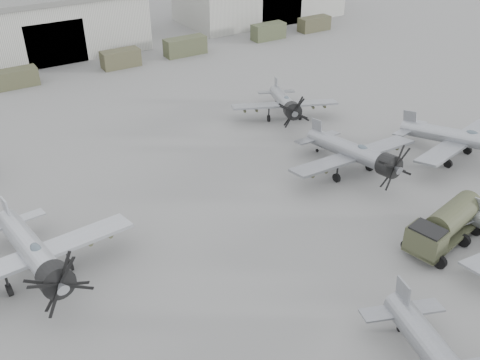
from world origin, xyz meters
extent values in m
plane|color=#525250|center=(0.00, 0.00, 0.00)|extent=(220.00, 220.00, 0.00)
cube|color=#ABABA0|center=(0.00, 62.00, 4.00)|extent=(28.00, 14.00, 8.00)
cube|color=black|center=(0.00, 55.20, 3.00)|extent=(8.12, 0.40, 6.00)
cube|color=black|center=(38.00, 55.20, 3.00)|extent=(8.12, 0.40, 6.00)
cube|color=#3D3E28|center=(-6.75, 50.00, 1.12)|extent=(5.15, 2.20, 2.25)
cube|color=#403F2A|center=(7.08, 50.00, 1.19)|extent=(5.27, 2.20, 2.37)
cube|color=#3C402A|center=(17.02, 50.00, 1.27)|extent=(6.22, 2.20, 2.54)
cube|color=#3D432C|center=(31.75, 50.00, 1.24)|extent=(5.46, 2.20, 2.48)
cube|color=#3C3C27|center=(40.99, 50.00, 1.13)|extent=(5.48, 2.20, 2.25)
cube|color=gray|center=(4.01, -4.41, 2.60)|extent=(0.78, 1.76, 2.20)
cylinder|color=black|center=(3.89, -4.72, 0.16)|extent=(0.25, 0.38, 0.35)
cube|color=gray|center=(16.39, -0.17, 2.12)|extent=(0.23, 1.50, 1.79)
cylinder|color=black|center=(16.37, -0.44, 0.13)|extent=(0.13, 0.30, 0.29)
cylinder|color=#9DA1A6|center=(-13.75, 12.35, 2.41)|extent=(2.66, 11.71, 3.42)
cylinder|color=black|center=(-13.30, 7.23, 3.23)|extent=(2.22, 1.91, 2.28)
cube|color=#9DA1A6|center=(-13.69, 11.70, 2.13)|extent=(13.84, 3.62, 0.61)
cube|color=#9DA1A6|center=(-14.20, 17.48, 2.58)|extent=(0.29, 1.83, 2.19)
ellipsoid|color=#3F4C54|center=(-13.60, 10.61, 3.40)|extent=(0.77, 1.37, 0.61)
cylinder|color=black|center=(-15.74, 11.30, 0.38)|extent=(0.38, 0.90, 0.88)
cylinder|color=black|center=(-11.60, 11.67, 0.38)|extent=(0.38, 0.90, 0.88)
cylinder|color=black|center=(-14.18, 17.15, 0.16)|extent=(0.16, 0.36, 0.35)
cylinder|color=gray|center=(14.28, 11.67, 2.27)|extent=(1.78, 10.93, 3.21)
cylinder|color=black|center=(14.17, 6.84, 3.03)|extent=(1.99, 1.67, 2.14)
cube|color=gray|center=(14.26, 11.06, 2.00)|extent=(12.90, 2.55, 0.58)
cube|color=gray|center=(14.38, 16.51, 2.43)|extent=(0.16, 1.71, 2.05)
ellipsoid|color=#3F4C54|center=(14.24, 10.03, 3.20)|extent=(0.64, 1.25, 0.58)
cylinder|color=black|center=(12.31, 10.90, 0.36)|extent=(0.31, 0.83, 0.82)
cylinder|color=black|center=(16.21, 10.81, 0.36)|extent=(0.31, 0.83, 0.82)
cylinder|color=black|center=(14.38, 16.20, 0.15)|extent=(0.13, 0.33, 0.33)
cylinder|color=gray|center=(24.60, 8.51, 2.24)|extent=(3.66, 10.88, 3.18)
cube|color=gray|center=(24.72, 7.91, 1.98)|extent=(12.91, 4.75, 0.57)
cube|color=gray|center=(23.64, 13.19, 2.40)|extent=(0.46, 1.68, 2.03)
ellipsoid|color=#3F4C54|center=(24.93, 6.91, 3.16)|extent=(0.84, 1.32, 0.57)
cylinder|color=black|center=(22.87, 7.32, 0.36)|extent=(0.44, 0.85, 0.81)
cylinder|color=black|center=(26.66, 8.10, 0.36)|extent=(0.44, 0.85, 0.81)
cylinder|color=black|center=(23.71, 12.89, 0.15)|extent=(0.18, 0.34, 0.33)
cylinder|color=gray|center=(16.27, 24.58, 2.04)|extent=(5.28, 9.53, 2.89)
cylinder|color=black|center=(14.49, 20.61, 2.73)|extent=(2.20, 2.06, 1.93)
cube|color=gray|center=(16.04, 24.07, 1.81)|extent=(11.40, 6.60, 0.52)
cube|color=gray|center=(18.05, 28.55, 2.19)|extent=(0.73, 1.45, 1.85)
ellipsoid|color=#3F4C54|center=(15.66, 23.23, 2.88)|extent=(0.96, 1.24, 0.52)
cylinder|color=black|center=(14.36, 24.62, 0.32)|extent=(0.54, 0.78, 0.74)
cylinder|color=black|center=(17.57, 23.18, 0.32)|extent=(0.54, 0.78, 0.74)
cylinder|color=black|center=(17.93, 28.30, 0.14)|extent=(0.22, 0.32, 0.30)
cube|color=#373A26|center=(13.30, -0.14, 0.84)|extent=(8.16, 4.11, 0.28)
cube|color=#373A26|center=(10.36, -0.76, 1.73)|extent=(2.27, 2.88, 1.89)
cylinder|color=#373A26|center=(14.29, 0.06, 1.95)|extent=(5.45, 3.13, 2.12)
cube|color=black|center=(10.36, -0.76, 2.73)|extent=(2.09, 2.53, 0.17)
cylinder|color=black|center=(10.73, -1.99, 0.50)|extent=(0.53, 1.05, 1.00)
cylinder|color=black|center=(15.66, 1.66, 0.50)|extent=(0.53, 1.05, 1.00)
camera|label=1|loc=(-16.73, -19.33, 25.11)|focal=40.00mm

